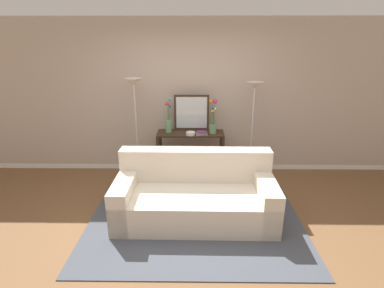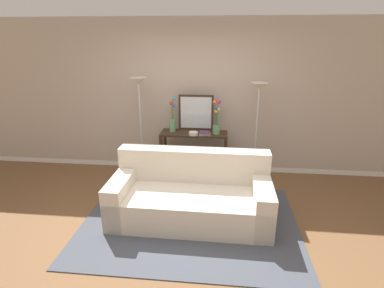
{
  "view_description": "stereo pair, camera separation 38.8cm",
  "coord_description": "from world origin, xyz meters",
  "px_view_note": "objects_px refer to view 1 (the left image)",
  "views": [
    {
      "loc": [
        0.15,
        -3.22,
        2.35
      ],
      "look_at": [
        0.11,
        1.0,
        0.86
      ],
      "focal_mm": 28.36,
      "sensor_mm": 36.0,
      "label": 1
    },
    {
      "loc": [
        0.54,
        -3.2,
        2.35
      ],
      "look_at": [
        0.11,
        1.0,
        0.86
      ],
      "focal_mm": 28.36,
      "sensor_mm": 36.0,
      "label": 2
    }
  ],
  "objects_px": {
    "floor_lamp_right": "(254,104)",
    "vase_tall_flowers": "(168,122)",
    "wall_mirror": "(192,113)",
    "console_table": "(191,147)",
    "book_row_under_console": "(176,174)",
    "fruit_bowl": "(191,133)",
    "book_stack": "(202,133)",
    "couch": "(195,196)",
    "vase_short_flowers": "(213,121)",
    "floor_lamp_left": "(135,101)"
  },
  "relations": [
    {
      "from": "wall_mirror",
      "to": "vase_tall_flowers",
      "type": "distance_m",
      "value": 0.43
    },
    {
      "from": "console_table",
      "to": "book_row_under_console",
      "type": "bearing_deg",
      "value": -180.0
    },
    {
      "from": "couch",
      "to": "vase_short_flowers",
      "type": "relative_size",
      "value": 3.71
    },
    {
      "from": "console_table",
      "to": "wall_mirror",
      "type": "distance_m",
      "value": 0.59
    },
    {
      "from": "floor_lamp_right",
      "to": "book_stack",
      "type": "bearing_deg",
      "value": -172.72
    },
    {
      "from": "floor_lamp_left",
      "to": "floor_lamp_right",
      "type": "xyz_separation_m",
      "value": [
        1.93,
        0.0,
        -0.04
      ]
    },
    {
      "from": "fruit_bowl",
      "to": "vase_tall_flowers",
      "type": "bearing_deg",
      "value": 155.67
    },
    {
      "from": "console_table",
      "to": "floor_lamp_left",
      "type": "distance_m",
      "value": 1.2
    },
    {
      "from": "console_table",
      "to": "floor_lamp_left",
      "type": "xyz_separation_m",
      "value": [
        -0.9,
        -0.01,
        0.79
      ]
    },
    {
      "from": "floor_lamp_right",
      "to": "book_row_under_console",
      "type": "relative_size",
      "value": 4.49
    },
    {
      "from": "wall_mirror",
      "to": "book_row_under_console",
      "type": "bearing_deg",
      "value": -149.29
    },
    {
      "from": "vase_short_flowers",
      "to": "fruit_bowl",
      "type": "height_order",
      "value": "vase_short_flowers"
    },
    {
      "from": "floor_lamp_right",
      "to": "vase_tall_flowers",
      "type": "distance_m",
      "value": 1.43
    },
    {
      "from": "console_table",
      "to": "vase_tall_flowers",
      "type": "xyz_separation_m",
      "value": [
        -0.37,
        0.04,
        0.44
      ]
    },
    {
      "from": "wall_mirror",
      "to": "couch",
      "type": "bearing_deg",
      "value": -87.3
    },
    {
      "from": "floor_lamp_left",
      "to": "book_row_under_console",
      "type": "relative_size",
      "value": 4.64
    },
    {
      "from": "floor_lamp_left",
      "to": "vase_tall_flowers",
      "type": "relative_size",
      "value": 2.96
    },
    {
      "from": "couch",
      "to": "wall_mirror",
      "type": "relative_size",
      "value": 3.48
    },
    {
      "from": "vase_short_flowers",
      "to": "book_stack",
      "type": "relative_size",
      "value": 2.95
    },
    {
      "from": "couch",
      "to": "book_stack",
      "type": "height_order",
      "value": "book_stack"
    },
    {
      "from": "floor_lamp_left",
      "to": "book_row_under_console",
      "type": "xyz_separation_m",
      "value": [
        0.64,
        0.01,
        -1.31
      ]
    },
    {
      "from": "console_table",
      "to": "vase_short_flowers",
      "type": "height_order",
      "value": "vase_short_flowers"
    },
    {
      "from": "floor_lamp_left",
      "to": "wall_mirror",
      "type": "distance_m",
      "value": 0.97
    },
    {
      "from": "vase_short_flowers",
      "to": "book_row_under_console",
      "type": "distance_m",
      "value": 1.18
    },
    {
      "from": "vase_short_flowers",
      "to": "book_stack",
      "type": "bearing_deg",
      "value": -152.84
    },
    {
      "from": "couch",
      "to": "vase_short_flowers",
      "type": "height_order",
      "value": "vase_short_flowers"
    },
    {
      "from": "console_table",
      "to": "floor_lamp_right",
      "type": "bearing_deg",
      "value": -0.7
    },
    {
      "from": "fruit_bowl",
      "to": "book_stack",
      "type": "bearing_deg",
      "value": 3.33
    },
    {
      "from": "book_stack",
      "to": "fruit_bowl",
      "type": "bearing_deg",
      "value": -176.67
    },
    {
      "from": "console_table",
      "to": "vase_short_flowers",
      "type": "xyz_separation_m",
      "value": [
        0.37,
        -0.02,
        0.48
      ]
    },
    {
      "from": "floor_lamp_left",
      "to": "wall_mirror",
      "type": "bearing_deg",
      "value": 11.08
    },
    {
      "from": "floor_lamp_right",
      "to": "vase_short_flowers",
      "type": "relative_size",
      "value": 2.96
    },
    {
      "from": "book_stack",
      "to": "book_row_under_console",
      "type": "relative_size",
      "value": 0.52
    },
    {
      "from": "vase_tall_flowers",
      "to": "floor_lamp_left",
      "type": "bearing_deg",
      "value": -174.5
    },
    {
      "from": "floor_lamp_right",
      "to": "wall_mirror",
      "type": "xyz_separation_m",
      "value": [
        -1.01,
        0.18,
        -0.19
      ]
    },
    {
      "from": "console_table",
      "to": "fruit_bowl",
      "type": "xyz_separation_m",
      "value": [
        0.0,
        -0.13,
        0.29
      ]
    },
    {
      "from": "book_row_under_console",
      "to": "vase_tall_flowers",
      "type": "bearing_deg",
      "value": 159.34
    },
    {
      "from": "floor_lamp_left",
      "to": "vase_tall_flowers",
      "type": "bearing_deg",
      "value": 5.5
    },
    {
      "from": "wall_mirror",
      "to": "console_table",
      "type": "bearing_deg",
      "value": -95.42
    },
    {
      "from": "floor_lamp_left",
      "to": "vase_tall_flowers",
      "type": "height_order",
      "value": "floor_lamp_left"
    },
    {
      "from": "console_table",
      "to": "fruit_bowl",
      "type": "height_order",
      "value": "fruit_bowl"
    },
    {
      "from": "console_table",
      "to": "vase_short_flowers",
      "type": "bearing_deg",
      "value": -3.69
    },
    {
      "from": "vase_short_flowers",
      "to": "fruit_bowl",
      "type": "bearing_deg",
      "value": -164.01
    },
    {
      "from": "couch",
      "to": "book_stack",
      "type": "bearing_deg",
      "value": 84.5
    },
    {
      "from": "floor_lamp_right",
      "to": "vase_tall_flowers",
      "type": "height_order",
      "value": "floor_lamp_right"
    },
    {
      "from": "console_table",
      "to": "book_stack",
      "type": "height_order",
      "value": "book_stack"
    },
    {
      "from": "couch",
      "to": "floor_lamp_left",
      "type": "relative_size",
      "value": 1.22
    },
    {
      "from": "couch",
      "to": "floor_lamp_right",
      "type": "xyz_separation_m",
      "value": [
        0.94,
        1.21,
        1.01
      ]
    },
    {
      "from": "book_row_under_console",
      "to": "couch",
      "type": "bearing_deg",
      "value": -74.07
    },
    {
      "from": "fruit_bowl",
      "to": "wall_mirror",
      "type": "bearing_deg",
      "value": 87.59
    }
  ]
}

